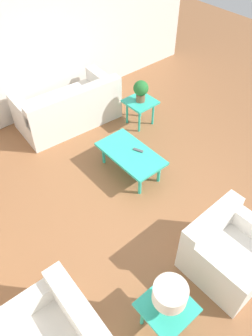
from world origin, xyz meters
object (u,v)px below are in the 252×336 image
Objects in this scene: armchair at (227,252)px; side_table_lamp at (167,310)px; side_table_plant at (140,105)px; potted_plant at (141,90)px; coffee_table at (131,155)px; table_lamp at (170,295)px; sofa at (69,109)px.

armchair is 1.08m from side_table_lamp.
side_table_plant is 1.28× the size of potted_plant.
coffee_table is at bearing 131.33° from potted_plant.
table_lamp is (-0.04, 1.07, 0.45)m from armchair.
side_table_plant is 0.31m from potted_plant.
armchair is at bearing -88.05° from side_table_lamp.
coffee_table is at bearing -32.06° from table_lamp.
sofa is at bearing 0.68° from coffee_table.
sofa reaches higher than armchair.
potted_plant is (2.86, -2.22, 0.31)m from side_table_lamp.
side_table_lamp is 3.63m from potted_plant.
sofa is at bearing 49.12° from side_table_plant.
sofa is 3.93m from table_lamp.
coffee_table is 1.27m from side_table_plant.
armchair is 2.38× the size of potted_plant.
sofa is at bearing 49.12° from potted_plant.
coffee_table is 2.75× the size of table_lamp.
sofa is 1.29m from side_table_plant.
table_lamp reaches higher than coffee_table.
side_table_lamp is at bearing 147.94° from coffee_table.
table_lamp is (-0.00, 0.00, 0.34)m from side_table_lamp.
side_table_plant is at bearing -37.83° from table_lamp.
armchair is 1.86× the size of side_table_lamp.
sofa is at bearing -18.56° from side_table_lamp.
coffee_table is 2.14× the size of side_table_plant.
sofa reaches higher than coffee_table.
side_table_lamp is at bearing 142.17° from side_table_plant.
potted_plant is at bearing 66.60° from armchair.
side_table_lamp is (-0.04, 1.07, 0.11)m from armchair.
side_table_lamp reaches higher than coffee_table.
side_table_lamp is at bearing -45.00° from table_lamp.
coffee_table is 1.32m from potted_plant.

